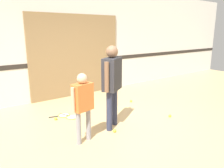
{
  "coord_description": "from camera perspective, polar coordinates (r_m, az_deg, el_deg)",
  "views": [
    {
      "loc": [
        -2.51,
        -3.28,
        1.92
      ],
      "look_at": [
        -0.06,
        0.04,
        0.91
      ],
      "focal_mm": 35.0,
      "sensor_mm": 36.0,
      "label": 1
    }
  ],
  "objects": [
    {
      "name": "person_instructor",
      "position": [
        4.22,
        0.0,
        1.49
      ],
      "size": [
        0.54,
        0.46,
        1.65
      ],
      "rotation": [
        0.0,
        0.0,
        0.58
      ],
      "color": "#2D334C",
      "rests_on": "ground_plane"
    },
    {
      "name": "ground_plane",
      "position": [
        4.56,
        0.92,
        -11.12
      ],
      "size": [
        16.0,
        16.0,
        0.0
      ],
      "primitive_type": "plane",
      "color": "tan"
    },
    {
      "name": "racket_spare_on_floor",
      "position": [
        5.22,
        -12.56,
        -8.0
      ],
      "size": [
        0.51,
        0.33,
        0.03
      ],
      "rotation": [
        0.0,
        0.0,
        2.91
      ],
      "color": "#C6D838",
      "rests_on": "ground_plane"
    },
    {
      "name": "wall_panel",
      "position": [
        6.58,
        -9.21,
        7.27
      ],
      "size": [
        2.85,
        0.05,
        2.38
      ],
      "color": "#93754C",
      "rests_on": "ground_plane"
    },
    {
      "name": "tennis_ball_stray_left",
      "position": [
        5.18,
        14.88,
        -8.03
      ],
      "size": [
        0.07,
        0.07,
        0.07
      ],
      "primitive_type": "sphere",
      "color": "#CCE038",
      "rests_on": "ground_plane"
    },
    {
      "name": "tennis_ball_by_spare_racket",
      "position": [
        5.01,
        -14.5,
        -8.77
      ],
      "size": [
        0.07,
        0.07,
        0.07
      ],
      "primitive_type": "sphere",
      "color": "#CCE038",
      "rests_on": "ground_plane"
    },
    {
      "name": "racket_second_spare",
      "position": [
        5.11,
        -10.48,
        -8.39
      ],
      "size": [
        0.4,
        0.55,
        0.03
      ],
      "rotation": [
        0.0,
        0.0,
        2.0
      ],
      "color": "#C6D838",
      "rests_on": "ground_plane"
    },
    {
      "name": "tennis_ball_stray_right",
      "position": [
        6.05,
        5.02,
        -4.42
      ],
      "size": [
        0.07,
        0.07,
        0.07
      ],
      "primitive_type": "sphere",
      "color": "#CCE038",
      "rests_on": "ground_plane"
    },
    {
      "name": "wall_back",
      "position": [
        6.4,
        -13.48,
        10.53
      ],
      "size": [
        16.0,
        0.07,
        3.2
      ],
      "color": "silver",
      "rests_on": "ground_plane"
    },
    {
      "name": "tennis_ball_near_instructor",
      "position": [
        4.32,
        0.65,
        -12.09
      ],
      "size": [
        0.07,
        0.07,
        0.07
      ],
      "primitive_type": "sphere",
      "color": "#CCE038",
      "rests_on": "ground_plane"
    },
    {
      "name": "person_student_left",
      "position": [
        3.75,
        -7.65,
        -4.31
      ],
      "size": [
        0.46,
        0.26,
        1.24
      ],
      "rotation": [
        0.0,
        0.0,
        0.2
      ],
      "color": "gray",
      "rests_on": "ground_plane"
    }
  ]
}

